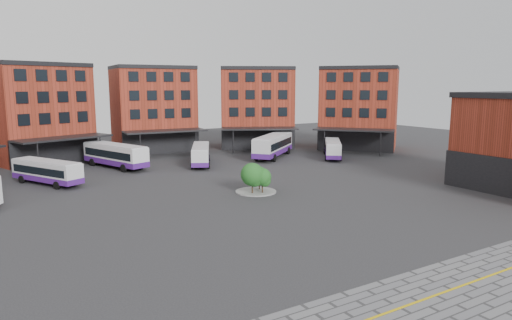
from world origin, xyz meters
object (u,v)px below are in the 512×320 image
bus_c (115,155)px  bus_f (333,148)px  bus_e (273,145)px  tree_island (257,177)px  bus_b (47,171)px  bus_d (201,154)px

bus_c → bus_f: size_ratio=1.32×
bus_e → bus_f: bus_e is taller
bus_f → tree_island: bearing=-109.4°
bus_c → bus_f: bus_c is taller
tree_island → bus_b: bearing=138.9°
bus_e → bus_f: size_ratio=1.27×
bus_d → bus_b: bearing=-146.5°
tree_island → bus_c: tree_island is taller
bus_b → bus_d: bearing=-20.6°
bus_b → bus_d: 20.84m
tree_island → bus_b: 24.63m
tree_island → bus_e: 24.45m
bus_c → bus_e: (23.83, -3.63, 0.13)m
bus_c → bus_d: size_ratio=1.18×
bus_b → bus_e: bus_e is taller
tree_island → bus_d: (2.10, 19.03, -0.19)m
tree_island → bus_c: bearing=111.3°
bus_d → bus_f: 21.05m
bus_c → bus_f: (31.57, -8.96, -0.30)m
tree_island → bus_c: 24.77m
bus_d → bus_f: (20.46, -4.92, -0.05)m
bus_d → bus_e: (12.73, 0.42, 0.38)m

